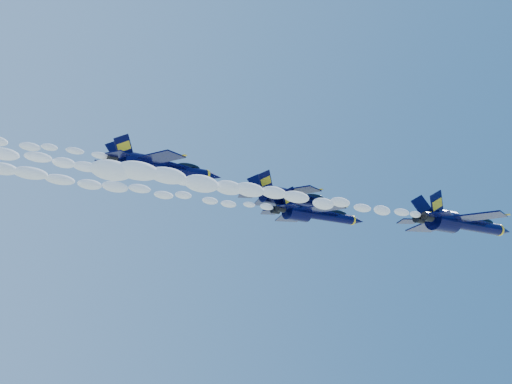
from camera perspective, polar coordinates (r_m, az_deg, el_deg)
jet_lead at (r=83.21m, az=17.81°, el=-2.65°), size 17.38×14.26×6.46m
smoke_trail_jet_lead at (r=64.04m, az=2.38°, el=-0.30°), size 40.27×1.80×1.62m
jet_second at (r=82.82m, az=5.29°, el=-1.96°), size 14.91×12.23×5.54m
smoke_trail_jet_second at (r=69.32m, az=-11.87°, el=0.46°), size 40.27×1.54×1.39m
jet_third at (r=84.04m, az=3.22°, el=-0.48°), size 15.01×12.32×5.58m
smoke_trail_jet_third at (r=71.45m, az=-13.94°, el=2.15°), size 40.27×1.55×1.40m
jet_fourth at (r=82.40m, az=-8.60°, el=2.28°), size 16.37×13.42×6.08m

